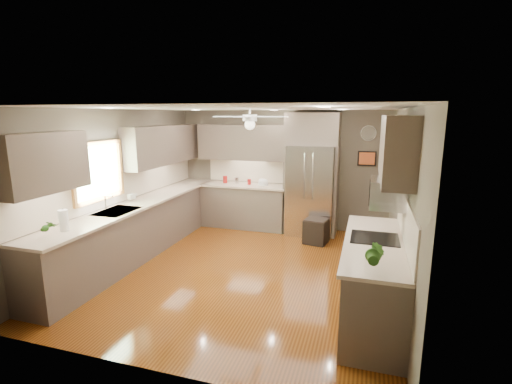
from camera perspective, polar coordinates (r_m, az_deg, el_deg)
The scene contains 27 objects.
floor at distance 6.01m, azimuth -1.77°, elevation -11.82°, with size 5.00×5.00×0.00m, color #492209.
ceiling at distance 5.51m, azimuth -1.94°, elevation 12.74°, with size 5.00×5.00×0.00m, color white.
wall_back at distance 8.00m, azimuth 3.93°, elevation 3.47°, with size 4.50×4.50×0.00m, color brown.
wall_front at distance 3.45m, azimuth -15.50°, elevation -8.38°, with size 4.50×4.50×0.00m, color brown.
wall_left at distance 6.69m, azimuth -20.43°, elevation 1.08°, with size 5.00×5.00×0.00m, color brown.
wall_right at distance 5.36m, azimuth 21.57°, elevation -1.54°, with size 5.00×5.00×0.00m, color brown.
canister_a at distance 8.12m, azimuth -4.77°, elevation 1.94°, with size 0.10×0.10×0.15m, color maroon.
canister_b at distance 8.02m, azimuth -2.95°, elevation 1.78°, with size 0.09×0.09×0.13m, color silver.
canister_d at distance 7.91m, azimuth -1.06°, elevation 1.57°, with size 0.08×0.08×0.12m, color maroon.
soap_bottle at distance 6.73m, azimuth -18.49°, elevation -0.61°, with size 0.08×0.09×0.18m, color white.
potted_plant_left at distance 5.22m, azimuth -29.48°, elevation -4.64°, with size 0.14×0.09×0.26m, color #245418.
potted_plant_right at distance 3.75m, azimuth 17.82°, elevation -9.15°, with size 0.19×0.15×0.34m, color #245418.
bowl at distance 7.80m, azimuth 1.07°, elevation 1.19°, with size 0.24×0.24×0.06m, color beige.
left_run at distance 6.81m, azimuth -17.21°, elevation -5.14°, with size 0.65×4.70×1.45m.
back_run at distance 8.06m, azimuth -1.66°, elevation -1.98°, with size 1.85×0.65×1.45m.
uppers at distance 6.46m, azimuth -6.13°, elevation 6.98°, with size 4.50×4.70×0.95m.
window at distance 6.24m, azimuth -23.16°, elevation 2.94°, with size 0.05×1.12×0.92m.
sink at distance 6.18m, azimuth -20.63°, elevation -3.03°, with size 0.50×0.70×0.32m.
refrigerator at distance 7.55m, azimuth 8.52°, elevation 2.39°, with size 1.06×0.75×2.45m.
right_run at distance 4.82m, azimuth 17.69°, elevation -12.36°, with size 0.70×2.20×1.45m.
microwave at distance 4.76m, azimuth 19.58°, elevation -0.17°, with size 0.43×0.55×0.34m.
ceiling_fan at distance 5.79m, azimuth -0.95°, elevation 11.04°, with size 1.18×1.18×0.32m.
recessed_lights at distance 5.90m, azimuth -1.03°, elevation 12.63°, with size 2.84×3.14×0.01m.
wall_clock at distance 7.70m, azimuth 16.92°, elevation 8.65°, with size 0.30×0.03×0.30m.
framed_print at distance 7.74m, azimuth 16.69°, elevation 4.96°, with size 0.36×0.03×0.30m.
stool at distance 7.19m, azimuth 9.23°, elevation -5.91°, with size 0.48×0.48×0.48m.
paper_towel at distance 5.38m, azimuth -27.49°, elevation -3.89°, with size 0.12×0.12×0.30m.
Camera 1 is at (1.78, -5.21, 2.42)m, focal length 26.00 mm.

